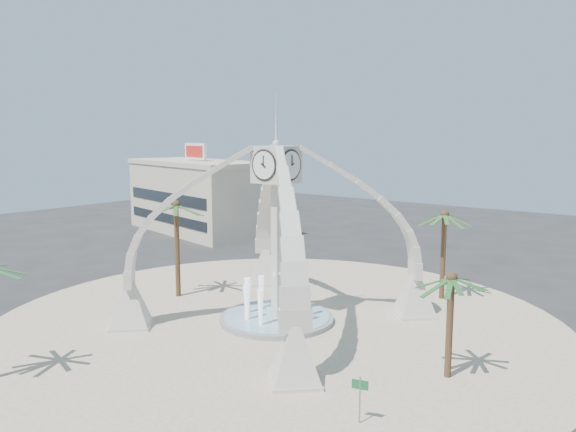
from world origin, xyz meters
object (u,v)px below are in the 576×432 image
Objects in this scene: palm_east at (452,279)px; street_sign at (360,390)px; fountain at (277,318)px; clock_tower at (276,231)px; palm_north at (445,216)px; palm_west at (176,207)px.

street_sign is at bearing -99.28° from palm_east.
clock_tower is at bearing -90.00° from fountain.
clock_tower is at bearing -118.91° from palm_north.
palm_east is at bearing -5.95° from clock_tower.
palm_east is at bearing -65.72° from palm_north.
clock_tower reaches higher than palm_east.
clock_tower is 2.15× the size of palm_west.
fountain is at bearing 126.90° from street_sign.
fountain is 14.75m from street_sign.
clock_tower is 14.21m from palm_north.
palm_east is 0.76× the size of palm_west.
clock_tower reaches higher than street_sign.
fountain is 12.41m from palm_west.
street_sign is at bearing -20.82° from palm_west.
fountain is 1.04× the size of palm_north.
clock_tower reaches higher than palm_west.
palm_east reaches higher than fountain.
clock_tower reaches higher than fountain.
street_sign is (-1.18, -7.22, -3.87)m from palm_east.
street_sign is (11.91, -8.59, 1.34)m from fountain.
clock_tower is 10.22m from palm_west.
street_sign is (11.91, -8.59, -4.87)m from clock_tower.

